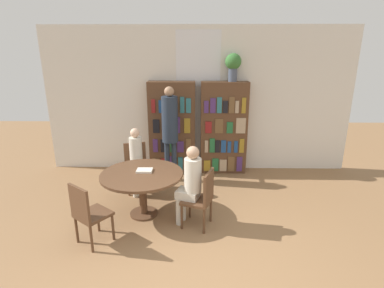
# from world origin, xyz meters

# --- Properties ---
(ground_plane) EXTENTS (16.00, 16.00, 0.00)m
(ground_plane) POSITION_xyz_m (0.00, 0.00, 0.00)
(ground_plane) COLOR olive
(wall_back) EXTENTS (6.40, 0.07, 3.00)m
(wall_back) POSITION_xyz_m (0.00, 3.54, 1.51)
(wall_back) COLOR silver
(wall_back) RESTS_ON ground_plane
(bookshelf_left) EXTENTS (0.96, 0.34, 1.92)m
(bookshelf_left) POSITION_xyz_m (-0.54, 3.35, 0.96)
(bookshelf_left) COLOR brown
(bookshelf_left) RESTS_ON ground_plane
(bookshelf_right) EXTENTS (0.96, 0.34, 1.92)m
(bookshelf_right) POSITION_xyz_m (0.54, 3.35, 0.96)
(bookshelf_right) COLOR brown
(bookshelf_right) RESTS_ON ground_plane
(flower_vase) EXTENTS (0.32, 0.32, 0.54)m
(flower_vase) POSITION_xyz_m (0.68, 3.35, 2.25)
(flower_vase) COLOR #475166
(flower_vase) RESTS_ON bookshelf_right
(reading_table) EXTENTS (1.27, 1.27, 0.71)m
(reading_table) POSITION_xyz_m (-0.86, 1.50, 0.60)
(reading_table) COLOR brown
(reading_table) RESTS_ON ground_plane
(chair_near_camera) EXTENTS (0.56, 0.56, 0.88)m
(chair_near_camera) POSITION_xyz_m (-1.44, 0.72, 0.49)
(chair_near_camera) COLOR brown
(chair_near_camera) RESTS_ON ground_plane
(chair_left_side) EXTENTS (0.50, 0.50, 0.88)m
(chair_left_side) POSITION_xyz_m (-1.15, 2.43, 0.49)
(chair_left_side) COLOR brown
(chair_left_side) RESTS_ON ground_plane
(chair_far_side) EXTENTS (0.51, 0.51, 0.88)m
(chair_far_side) POSITION_xyz_m (0.06, 1.19, 0.49)
(chair_far_side) COLOR brown
(chair_far_side) RESTS_ON ground_plane
(seated_reader_left) EXTENTS (0.31, 0.37, 1.22)m
(seated_reader_left) POSITION_xyz_m (-1.09, 2.25, 0.67)
(seated_reader_left) COLOR beige
(seated_reader_left) RESTS_ON ground_plane
(seated_reader_right) EXTENTS (0.39, 0.34, 1.24)m
(seated_reader_right) POSITION_xyz_m (-0.11, 1.25, 0.70)
(seated_reader_right) COLOR beige
(seated_reader_right) RESTS_ON ground_plane
(librarian_standing) EXTENTS (0.31, 0.58, 1.88)m
(librarian_standing) POSITION_xyz_m (-0.54, 2.85, 1.16)
(librarian_standing) COLOR #232D3D
(librarian_standing) RESTS_ON ground_plane
(open_book_on_table) EXTENTS (0.24, 0.18, 0.03)m
(open_book_on_table) POSITION_xyz_m (-0.83, 1.58, 0.73)
(open_book_on_table) COLOR silver
(open_book_on_table) RESTS_ON reading_table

